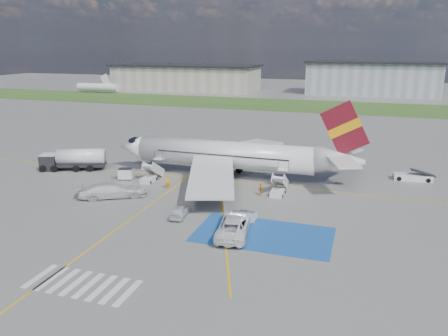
# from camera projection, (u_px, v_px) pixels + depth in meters

# --- Properties ---
(ground) EXTENTS (400.00, 400.00, 0.00)m
(ground) POSITION_uv_depth(u_px,v_px,m) (188.00, 210.00, 51.38)
(ground) COLOR #60605E
(ground) RESTS_ON ground
(grass_strip) EXTENTS (400.00, 30.00, 0.01)m
(grass_strip) POSITION_uv_depth(u_px,v_px,m) (304.00, 106.00, 138.24)
(grass_strip) COLOR #2D4C1E
(grass_strip) RESTS_ON ground
(taxiway_line_main) EXTENTS (120.00, 0.20, 0.01)m
(taxiway_line_main) POSITION_uv_depth(u_px,v_px,m) (220.00, 181.00, 62.35)
(taxiway_line_main) COLOR gold
(taxiway_line_main) RESTS_ON ground
(taxiway_line_cross) EXTENTS (0.20, 60.00, 0.01)m
(taxiway_line_cross) POSITION_uv_depth(u_px,v_px,m) (104.00, 239.00, 43.73)
(taxiway_line_cross) COLOR gold
(taxiway_line_cross) RESTS_ON ground
(taxiway_line_diag) EXTENTS (20.71, 56.45, 0.01)m
(taxiway_line_diag) POSITION_uv_depth(u_px,v_px,m) (220.00, 181.00, 62.35)
(taxiway_line_diag) COLOR gold
(taxiway_line_diag) RESTS_ON ground
(staging_box) EXTENTS (14.00, 8.00, 0.01)m
(staging_box) POSITION_uv_depth(u_px,v_px,m) (263.00, 234.00, 44.74)
(staging_box) COLOR #184A93
(staging_box) RESTS_ON ground
(crosswalk) EXTENTS (9.00, 4.00, 0.01)m
(crosswalk) POSITION_uv_depth(u_px,v_px,m) (82.00, 284.00, 35.46)
(crosswalk) COLOR silver
(crosswalk) RESTS_ON ground
(terminal_west) EXTENTS (60.00, 22.00, 10.00)m
(terminal_west) POSITION_uv_depth(u_px,v_px,m) (186.00, 78.00, 185.29)
(terminal_west) COLOR gray
(terminal_west) RESTS_ON ground
(terminal_centre) EXTENTS (48.00, 18.00, 12.00)m
(terminal_centre) POSITION_uv_depth(u_px,v_px,m) (372.00, 79.00, 167.21)
(terminal_centre) COLOR gray
(terminal_centre) RESTS_ON ground
(airliner) EXTENTS (36.81, 32.95, 11.92)m
(airliner) POSITION_uv_depth(u_px,v_px,m) (235.00, 155.00, 62.80)
(airliner) COLOR silver
(airliner) RESTS_ON ground
(airstairs_fwd) EXTENTS (1.90, 5.20, 3.60)m
(airstairs_fwd) POSITION_uv_depth(u_px,v_px,m) (150.00, 177.00, 62.00)
(airstairs_fwd) COLOR silver
(airstairs_fwd) RESTS_ON ground
(airstairs_aft) EXTENTS (1.90, 5.20, 3.60)m
(airstairs_aft) POSITION_uv_depth(u_px,v_px,m) (278.00, 190.00, 56.48)
(airstairs_aft) COLOR silver
(airstairs_aft) RESTS_ON ground
(fuel_tanker) EXTENTS (9.95, 5.69, 3.30)m
(fuel_tanker) POSITION_uv_depth(u_px,v_px,m) (73.00, 161.00, 67.41)
(fuel_tanker) COLOR black
(fuel_tanker) RESTS_ON ground
(gpu_cart) EXTENTS (2.23, 1.74, 1.64)m
(gpu_cart) POSITION_uv_depth(u_px,v_px,m) (126.00, 174.00, 62.75)
(gpu_cart) COLOR silver
(gpu_cart) RESTS_ON ground
(belt_loader) EXTENTS (5.68, 2.48, 1.66)m
(belt_loader) POSITION_uv_depth(u_px,v_px,m) (413.00, 177.00, 62.47)
(belt_loader) COLOR silver
(belt_loader) RESTS_ON ground
(car_silver_a) EXTENTS (2.06, 4.13, 1.35)m
(car_silver_a) POSITION_uv_depth(u_px,v_px,m) (180.00, 211.00, 49.17)
(car_silver_a) COLOR silver
(car_silver_a) RESTS_ON ground
(car_silver_b) EXTENTS (2.66, 5.44, 1.72)m
(car_silver_b) POSITION_uv_depth(u_px,v_px,m) (241.00, 219.00, 46.46)
(car_silver_b) COLOR silver
(car_silver_b) RESTS_ON ground
(van_white_a) EXTENTS (4.00, 6.98, 2.48)m
(van_white_a) POSITION_uv_depth(u_px,v_px,m) (234.00, 221.00, 44.92)
(van_white_a) COLOR white
(van_white_a) RESTS_ON ground
(van_white_b) EXTENTS (6.80, 5.39, 2.49)m
(van_white_b) POSITION_uv_depth(u_px,v_px,m) (113.00, 188.00, 55.27)
(van_white_b) COLOR silver
(van_white_b) RESTS_ON ground
(crew_fwd) EXTENTS (0.73, 0.60, 1.73)m
(crew_fwd) POSITION_uv_depth(u_px,v_px,m) (168.00, 183.00, 58.64)
(crew_fwd) COLOR orange
(crew_fwd) RESTS_ON ground
(crew_nose) EXTENTS (1.08, 1.03, 1.75)m
(crew_nose) POSITION_uv_depth(u_px,v_px,m) (144.00, 164.00, 67.60)
(crew_nose) COLOR orange
(crew_nose) RESTS_ON ground
(crew_aft) EXTENTS (0.77, 1.04, 1.63)m
(crew_aft) POSITION_uv_depth(u_px,v_px,m) (261.00, 189.00, 56.19)
(crew_aft) COLOR orange
(crew_aft) RESTS_ON ground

